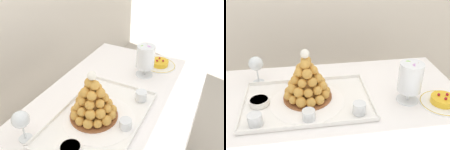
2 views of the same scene
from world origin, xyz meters
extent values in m
cylinder|color=brown|center=(-0.58, 0.31, 0.39)|extent=(0.04, 0.04, 0.77)
cylinder|color=brown|center=(0.58, 0.31, 0.39)|extent=(0.04, 0.04, 0.77)
cube|color=brown|center=(0.00, 0.00, 0.78)|extent=(1.28, 0.75, 0.02)
cube|color=white|center=(0.00, 0.00, 0.79)|extent=(1.34, 0.81, 0.00)
cube|color=white|center=(0.00, 0.40, 0.64)|extent=(1.34, 0.01, 0.30)
cube|color=white|center=(-0.12, 0.01, 0.80)|extent=(0.60, 0.39, 0.01)
cube|color=white|center=(-0.12, -0.19, 0.81)|extent=(0.60, 0.01, 0.02)
cube|color=white|center=(-0.12, 0.20, 0.81)|extent=(0.60, 0.01, 0.02)
cube|color=white|center=(-0.42, 0.01, 0.81)|extent=(0.01, 0.39, 0.02)
cube|color=white|center=(0.18, 0.01, 0.81)|extent=(0.01, 0.39, 0.02)
cylinder|color=white|center=(-0.12, 0.01, 0.80)|extent=(0.35, 0.35, 0.00)
cylinder|color=brown|center=(-0.12, 0.04, 0.81)|extent=(0.24, 0.24, 0.01)
cone|color=#B17630|center=(-0.12, 0.04, 0.91)|extent=(0.16, 0.16, 0.20)
sphere|color=gold|center=(-0.03, 0.04, 0.83)|extent=(0.04, 0.04, 0.04)
sphere|color=gold|center=(-0.04, 0.08, 0.83)|extent=(0.05, 0.05, 0.05)
sphere|color=gold|center=(-0.07, 0.11, 0.84)|extent=(0.05, 0.05, 0.05)
sphere|color=gold|center=(-0.11, 0.13, 0.83)|extent=(0.04, 0.04, 0.04)
sphere|color=gold|center=(-0.15, 0.12, 0.83)|extent=(0.05, 0.05, 0.05)
sphere|color=gold|center=(-0.19, 0.10, 0.83)|extent=(0.05, 0.05, 0.05)
sphere|color=gold|center=(-0.21, 0.06, 0.83)|extent=(0.04, 0.04, 0.04)
sphere|color=gold|center=(-0.21, 0.02, 0.83)|extent=(0.05, 0.05, 0.05)
sphere|color=gold|center=(-0.19, -0.02, 0.83)|extent=(0.04, 0.04, 0.04)
sphere|color=gold|center=(-0.15, -0.05, 0.84)|extent=(0.05, 0.05, 0.05)
sphere|color=gold|center=(-0.11, -0.05, 0.83)|extent=(0.05, 0.05, 0.05)
sphere|color=gold|center=(-0.07, -0.04, 0.83)|extent=(0.05, 0.05, 0.05)
sphere|color=gold|center=(-0.04, 0.00, 0.84)|extent=(0.05, 0.05, 0.05)
sphere|color=gold|center=(-0.05, 0.06, 0.87)|extent=(0.05, 0.05, 0.05)
sphere|color=gold|center=(-0.08, 0.10, 0.87)|extent=(0.05, 0.05, 0.05)
sphere|color=gold|center=(-0.12, 0.11, 0.87)|extent=(0.05, 0.05, 0.05)
sphere|color=gold|center=(-0.16, 0.10, 0.87)|extent=(0.04, 0.04, 0.04)
sphere|color=gold|center=(-0.19, 0.06, 0.87)|extent=(0.04, 0.04, 0.04)
sphere|color=gold|center=(-0.19, 0.01, 0.88)|extent=(0.05, 0.05, 0.05)
sphere|color=gold|center=(-0.16, -0.02, 0.87)|extent=(0.05, 0.05, 0.05)
sphere|color=gold|center=(-0.12, -0.03, 0.87)|extent=(0.04, 0.04, 0.04)
sphere|color=gold|center=(-0.07, -0.02, 0.87)|extent=(0.04, 0.04, 0.04)
sphere|color=gold|center=(-0.05, 0.02, 0.87)|extent=(0.05, 0.05, 0.05)
sphere|color=gold|center=(-0.08, 0.07, 0.91)|extent=(0.04, 0.04, 0.04)
sphere|color=gold|center=(-0.12, 0.09, 0.91)|extent=(0.05, 0.05, 0.05)
sphere|color=gold|center=(-0.16, 0.07, 0.91)|extent=(0.04, 0.04, 0.04)
sphere|color=gold|center=(-0.17, 0.03, 0.91)|extent=(0.05, 0.05, 0.05)
sphere|color=gold|center=(-0.14, -0.01, 0.91)|extent=(0.04, 0.04, 0.04)
sphere|color=gold|center=(-0.09, -0.01, 0.91)|extent=(0.04, 0.04, 0.04)
sphere|color=gold|center=(-0.07, 0.03, 0.91)|extent=(0.05, 0.05, 0.05)
sphere|color=gold|center=(-0.10, 0.07, 0.95)|extent=(0.05, 0.05, 0.05)
sphere|color=gold|center=(-0.14, 0.06, 0.95)|extent=(0.05, 0.05, 0.05)
sphere|color=gold|center=(-0.15, 0.02, 0.95)|extent=(0.05, 0.05, 0.05)
sphere|color=gold|center=(-0.11, 0.00, 0.96)|extent=(0.05, 0.05, 0.05)
sphere|color=gold|center=(-0.08, 0.03, 0.96)|extent=(0.04, 0.04, 0.04)
sphere|color=gold|center=(-0.12, 0.05, 1.00)|extent=(0.05, 0.05, 0.05)
sphere|color=gold|center=(-0.12, 0.02, 0.99)|extent=(0.05, 0.05, 0.05)
sphere|color=white|center=(-0.12, 0.04, 1.04)|extent=(0.04, 0.04, 0.04)
cylinder|color=silver|center=(-0.35, -0.13, 0.83)|extent=(0.06, 0.06, 0.05)
cylinder|color=brown|center=(-0.35, -0.13, 0.81)|extent=(0.06, 0.06, 0.02)
cylinder|color=#8C603D|center=(-0.35, -0.13, 0.83)|extent=(0.06, 0.06, 0.02)
sphere|color=brown|center=(-0.34, -0.13, 0.84)|extent=(0.02, 0.02, 0.02)
cylinder|color=silver|center=(-0.12, -0.13, 0.83)|extent=(0.06, 0.06, 0.05)
cylinder|color=brown|center=(-0.12, -0.13, 0.81)|extent=(0.05, 0.05, 0.02)
cylinder|color=#8C603D|center=(-0.12, -0.13, 0.83)|extent=(0.05, 0.05, 0.01)
sphere|color=brown|center=(-0.13, -0.13, 0.84)|extent=(0.02, 0.02, 0.02)
cylinder|color=silver|center=(0.10, -0.12, 0.83)|extent=(0.06, 0.06, 0.05)
cylinder|color=gold|center=(0.10, -0.12, 0.81)|extent=(0.05, 0.05, 0.02)
cylinder|color=#EAC166|center=(0.10, -0.12, 0.83)|extent=(0.05, 0.05, 0.02)
sphere|color=brown|center=(0.10, -0.12, 0.84)|extent=(0.02, 0.02, 0.02)
cylinder|color=white|center=(-0.35, 0.02, 0.82)|extent=(0.09, 0.09, 0.03)
cylinder|color=#F2CC59|center=(-0.35, 0.02, 0.83)|extent=(0.08, 0.08, 0.00)
cylinder|color=white|center=(0.36, -0.05, 0.80)|extent=(0.11, 0.11, 0.01)
cylinder|color=white|center=(0.36, -0.05, 0.83)|extent=(0.02, 0.02, 0.05)
cylinder|color=white|center=(0.36, -0.05, 0.92)|extent=(0.11, 0.11, 0.14)
cylinder|color=yellow|center=(0.38, -0.05, 0.87)|extent=(0.05, 0.03, 0.05)
cylinder|color=#D199D8|center=(0.37, -0.02, 0.87)|extent=(0.04, 0.04, 0.02)
cylinder|color=pink|center=(0.34, -0.06, 0.87)|extent=(0.05, 0.04, 0.04)
cylinder|color=yellow|center=(0.36, -0.07, 0.87)|extent=(0.05, 0.04, 0.05)
cylinder|color=#9ED860|center=(0.37, -0.04, 0.89)|extent=(0.04, 0.04, 0.03)
cylinder|color=yellow|center=(0.34, -0.05, 0.89)|extent=(0.04, 0.04, 0.03)
cylinder|color=#72B2E0|center=(0.37, -0.08, 0.89)|extent=(0.04, 0.04, 0.04)
cylinder|color=#9ED860|center=(0.37, -0.04, 0.90)|extent=(0.05, 0.04, 0.04)
cylinder|color=#72B2E0|center=(0.35, -0.05, 0.90)|extent=(0.05, 0.04, 0.04)
cylinder|color=yellow|center=(0.35, -0.07, 0.90)|extent=(0.05, 0.05, 0.03)
cylinder|color=yellow|center=(0.39, -0.06, 0.90)|extent=(0.05, 0.05, 0.05)
cylinder|color=#E54C47|center=(0.36, -0.04, 0.92)|extent=(0.04, 0.04, 0.03)
cylinder|color=#9ED860|center=(0.35, -0.07, 0.92)|extent=(0.06, 0.04, 0.06)
cylinder|color=#D199D8|center=(0.38, -0.06, 0.92)|extent=(0.05, 0.04, 0.04)
cylinder|color=#E54C47|center=(0.34, -0.04, 0.94)|extent=(0.05, 0.04, 0.05)
cylinder|color=brown|center=(0.35, -0.07, 0.94)|extent=(0.05, 0.04, 0.05)
cylinder|color=yellow|center=(0.39, -0.07, 0.94)|extent=(0.04, 0.04, 0.03)
cylinder|color=yellow|center=(0.37, -0.04, 0.94)|extent=(0.04, 0.05, 0.03)
cylinder|color=#F9A54C|center=(0.34, -0.05, 0.96)|extent=(0.04, 0.04, 0.04)
cylinder|color=yellow|center=(0.37, -0.07, 0.96)|extent=(0.04, 0.04, 0.04)
cylinder|color=yellow|center=(0.38, -0.04, 0.96)|extent=(0.06, 0.04, 0.06)
cylinder|color=yellow|center=(0.34, -0.06, 0.98)|extent=(0.04, 0.04, 0.04)
cylinder|color=#D199D8|center=(0.37, -0.07, 0.98)|extent=(0.05, 0.05, 0.05)
cylinder|color=brown|center=(0.39, -0.03, 0.98)|extent=(0.05, 0.04, 0.04)
cylinder|color=#9ED860|center=(0.35, -0.03, 0.98)|extent=(0.05, 0.04, 0.05)
cylinder|color=white|center=(0.52, -0.10, 0.80)|extent=(0.22, 0.22, 0.01)
torus|color=gold|center=(0.52, -0.10, 0.80)|extent=(0.21, 0.21, 0.00)
cylinder|color=yellow|center=(0.52, -0.10, 0.82)|extent=(0.12, 0.12, 0.03)
sphere|color=#A51923|center=(0.54, -0.09, 0.84)|extent=(0.01, 0.01, 0.01)
sphere|color=#A51923|center=(0.50, -0.09, 0.84)|extent=(0.01, 0.01, 0.01)
sphere|color=#A51923|center=(0.52, -0.12, 0.84)|extent=(0.01, 0.01, 0.01)
cylinder|color=silver|center=(-0.38, 0.24, 0.80)|extent=(0.06, 0.06, 0.00)
cylinder|color=silver|center=(-0.38, 0.24, 0.84)|extent=(0.01, 0.01, 0.08)
sphere|color=silver|center=(-0.38, 0.24, 0.91)|extent=(0.08, 0.08, 0.08)
camera|label=1|loc=(-0.85, -0.43, 1.59)|focal=37.23mm
camera|label=2|loc=(-0.14, -1.05, 1.53)|focal=42.13mm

